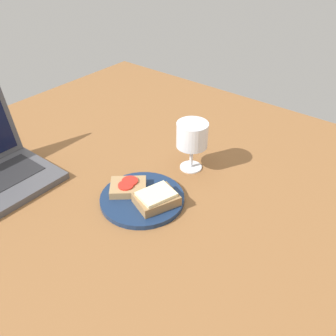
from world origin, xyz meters
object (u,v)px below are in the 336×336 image
at_px(plate, 142,199).
at_px(wine_glass, 192,137).
at_px(sandwich_with_tomato, 128,187).
at_px(sandwich_with_cheese, 156,198).

relative_size(plate, wine_glass, 1.49).
bearing_deg(wine_glass, plate, 176.89).
bearing_deg(sandwich_with_tomato, wine_glass, -15.63).
height_order(plate, wine_glass, wine_glass).
bearing_deg(plate, sandwich_with_tomato, 93.65).
distance_m(plate, wine_glass, 0.22).
distance_m(sandwich_with_tomato, wine_glass, 0.22).
xyz_separation_m(sandwich_with_tomato, wine_glass, (0.20, -0.06, 0.08)).
height_order(plate, sandwich_with_tomato, sandwich_with_tomato).
height_order(sandwich_with_cheese, wine_glass, wine_glass).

